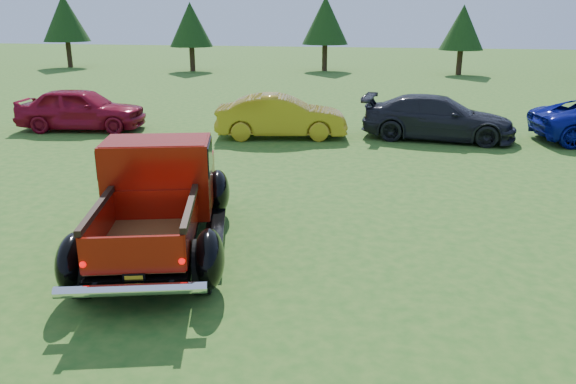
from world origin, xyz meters
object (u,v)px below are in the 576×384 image
object	(u,v)px
show_car_red	(81,109)
show_car_grey	(438,118)
tree_mid_right	(462,28)
tree_far_west	(65,18)
show_car_yellow	(281,116)
pickup_truck	(160,194)
tree_west	(191,25)
tree_mid_left	(325,20)

from	to	relation	value
show_car_red	show_car_grey	size ratio (longest dim) A/B	0.90
show_car_grey	tree_mid_right	bearing A→B (deg)	-0.98
tree_far_west	show_car_grey	world-z (taller)	tree_far_west
tree_far_west	show_car_yellow	size ratio (longest dim) A/B	1.25
show_car_red	pickup_truck	bearing A→B (deg)	-150.66
tree_mid_right	show_car_yellow	bearing A→B (deg)	-109.38
pickup_truck	show_car_yellow	world-z (taller)	pickup_truck
tree_mid_right	show_car_yellow	size ratio (longest dim) A/B	1.05
tree_far_west	tree_west	world-z (taller)	tree_far_west
show_car_red	show_car_grey	xyz separation A→B (m)	(11.95, 0.79, -0.04)
tree_mid_left	pickup_truck	distance (m)	31.39
tree_west	show_car_yellow	distance (m)	23.00
show_car_yellow	pickup_truck	bearing A→B (deg)	166.98
tree_west	tree_mid_right	bearing A→B (deg)	3.18
show_car_red	show_car_yellow	bearing A→B (deg)	-97.03
tree_far_west	show_car_yellow	world-z (taller)	tree_far_west
tree_west	pickup_truck	world-z (taller)	tree_west
show_car_grey	show_car_red	bearing A→B (deg)	99.84
tree_west	show_car_red	distance (m)	20.85
show_car_red	tree_far_west	bearing A→B (deg)	24.46
tree_mid_left	show_car_grey	world-z (taller)	tree_mid_left
show_car_red	tree_mid_right	bearing A→B (deg)	-41.88
tree_far_west	tree_mid_right	size ratio (longest dim) A/B	1.18
tree_far_west	tree_mid_left	distance (m)	19.03
tree_far_west	show_car_yellow	distance (m)	29.71
tree_far_west	pickup_truck	xyz separation A→B (m)	(20.20, -30.26, -2.65)
show_car_grey	show_car_yellow	bearing A→B (deg)	104.11
tree_mid_left	tree_mid_right	bearing A→B (deg)	-6.34
tree_mid_right	show_car_grey	bearing A→B (deg)	-97.05
pickup_truck	show_car_red	bearing A→B (deg)	111.70
tree_far_west	pickup_truck	world-z (taller)	tree_far_west
tree_west	pickup_truck	distance (m)	31.07
tree_mid_right	tree_west	bearing A→B (deg)	-176.82
pickup_truck	show_car_red	world-z (taller)	pickup_truck
tree_mid_left	show_car_grey	size ratio (longest dim) A/B	1.05
tree_mid_right	show_car_grey	xyz separation A→B (m)	(-2.55, -20.62, -2.28)
tree_far_west	pickup_truck	distance (m)	36.48
tree_mid_right	tree_mid_left	bearing A→B (deg)	173.66
pickup_truck	tree_far_west	bearing A→B (deg)	108.31
pickup_truck	show_car_red	size ratio (longest dim) A/B	1.23
show_car_red	tree_west	bearing A→B (deg)	1.96
tree_west	tree_mid_left	size ratio (longest dim) A/B	0.92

